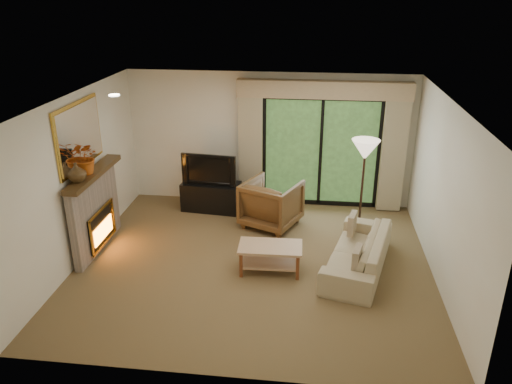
# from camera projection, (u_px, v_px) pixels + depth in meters

# --- Properties ---
(floor) EXTENTS (5.50, 5.50, 0.00)m
(floor) POSITION_uv_depth(u_px,v_px,m) (254.00, 263.00, 7.90)
(floor) COLOR brown
(floor) RESTS_ON ground
(ceiling) EXTENTS (5.50, 5.50, 0.00)m
(ceiling) POSITION_uv_depth(u_px,v_px,m) (253.00, 100.00, 6.90)
(ceiling) COLOR white
(ceiling) RESTS_ON ground
(wall_back) EXTENTS (5.00, 0.00, 5.00)m
(wall_back) POSITION_uv_depth(u_px,v_px,m) (269.00, 140.00, 9.70)
(wall_back) COLOR white
(wall_back) RESTS_ON ground
(wall_front) EXTENTS (5.00, 0.00, 5.00)m
(wall_front) POSITION_uv_depth(u_px,v_px,m) (224.00, 278.00, 5.11)
(wall_front) COLOR white
(wall_front) RESTS_ON ground
(wall_left) EXTENTS (0.00, 5.00, 5.00)m
(wall_left) POSITION_uv_depth(u_px,v_px,m) (77.00, 179.00, 7.71)
(wall_left) COLOR white
(wall_left) RESTS_ON ground
(wall_right) EXTENTS (0.00, 5.00, 5.00)m
(wall_right) POSITION_uv_depth(u_px,v_px,m) (445.00, 196.00, 7.10)
(wall_right) COLOR white
(wall_right) RESTS_ON ground
(fireplace) EXTENTS (0.24, 1.70, 1.37)m
(fireplace) POSITION_uv_depth(u_px,v_px,m) (95.00, 210.00, 8.11)
(fireplace) COLOR gray
(fireplace) RESTS_ON floor
(mirror) EXTENTS (0.07, 1.45, 1.02)m
(mirror) POSITION_uv_depth(u_px,v_px,m) (79.00, 135.00, 7.64)
(mirror) COLOR gold
(mirror) RESTS_ON wall_left
(sliding_door) EXTENTS (2.26, 0.10, 2.16)m
(sliding_door) POSITION_uv_depth(u_px,v_px,m) (321.00, 152.00, 9.62)
(sliding_door) COLOR black
(sliding_door) RESTS_ON floor
(curtain_left) EXTENTS (0.45, 0.18, 2.35)m
(curtain_left) POSITION_uv_depth(u_px,v_px,m) (251.00, 146.00, 9.63)
(curtain_left) COLOR tan
(curtain_left) RESTS_ON floor
(curtain_right) EXTENTS (0.45, 0.18, 2.35)m
(curtain_right) POSITION_uv_depth(u_px,v_px,m) (393.00, 151.00, 9.33)
(curtain_right) COLOR tan
(curtain_right) RESTS_ON floor
(cornice) EXTENTS (3.20, 0.24, 0.32)m
(cornice) POSITION_uv_depth(u_px,v_px,m) (324.00, 90.00, 9.07)
(cornice) COLOR tan
(cornice) RESTS_ON wall_back
(media_console) EXTENTS (1.15, 0.60, 0.55)m
(media_console) POSITION_uv_depth(u_px,v_px,m) (211.00, 196.00, 9.70)
(media_console) COLOR black
(media_console) RESTS_ON floor
(tv) EXTENTS (1.06, 0.24, 0.61)m
(tv) POSITION_uv_depth(u_px,v_px,m) (210.00, 168.00, 9.48)
(tv) COLOR black
(tv) RESTS_ON media_console
(armchair) EXTENTS (1.21, 1.23, 0.86)m
(armchair) POSITION_uv_depth(u_px,v_px,m) (271.00, 203.00, 9.01)
(armchair) COLOR brown
(armchair) RESTS_ON floor
(sofa) EXTENTS (1.24, 2.11, 0.58)m
(sofa) POSITION_uv_depth(u_px,v_px,m) (358.00, 252.00, 7.65)
(sofa) COLOR tan
(sofa) RESTS_ON floor
(pillow_near) EXTENTS (0.17, 0.36, 0.35)m
(pillow_near) POSITION_uv_depth(u_px,v_px,m) (357.00, 259.00, 7.06)
(pillow_near) COLOR brown
(pillow_near) RESTS_ON sofa
(pillow_far) EXTENTS (0.17, 0.36, 0.35)m
(pillow_far) POSITION_uv_depth(u_px,v_px,m) (352.00, 224.00, 8.11)
(pillow_far) COLOR brown
(pillow_far) RESTS_ON sofa
(coffee_table) EXTENTS (0.97, 0.55, 0.43)m
(coffee_table) POSITION_uv_depth(u_px,v_px,m) (270.00, 258.00, 7.62)
(coffee_table) COLOR tan
(coffee_table) RESTS_ON floor
(floor_lamp) EXTENTS (0.60, 0.60, 1.74)m
(floor_lamp) POSITION_uv_depth(u_px,v_px,m) (362.00, 189.00, 8.47)
(floor_lamp) COLOR beige
(floor_lamp) RESTS_ON floor
(vase) EXTENTS (0.32, 0.32, 0.29)m
(vase) POSITION_uv_depth(u_px,v_px,m) (76.00, 172.00, 7.37)
(vase) COLOR #412E17
(vase) RESTS_ON fireplace
(branches) EXTENTS (0.51, 0.45, 0.53)m
(branches) POSITION_uv_depth(u_px,v_px,m) (85.00, 157.00, 7.64)
(branches) COLOR #AF4D13
(branches) RESTS_ON fireplace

